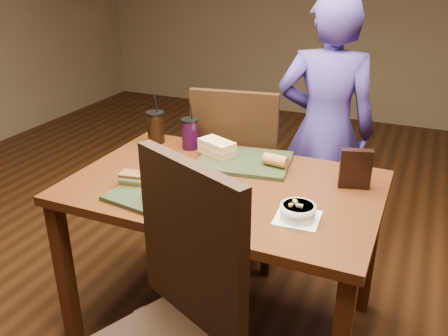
{
  "coord_description": "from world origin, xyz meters",
  "views": [
    {
      "loc": [
        0.73,
        -1.66,
        1.62
      ],
      "look_at": [
        0.0,
        0.0,
        0.82
      ],
      "focal_mm": 38.0,
      "sensor_mm": 36.0,
      "label": 1
    }
  ],
  "objects_px": {
    "salad_bowl": "(176,188)",
    "cup_cola": "(156,127)",
    "chair_near": "(176,319)",
    "dining_table": "(224,202)",
    "tray_far": "(244,161)",
    "baguette_near": "(184,208)",
    "sandwich_far": "(217,147)",
    "chair_far": "(241,169)",
    "soup_bowl": "(298,211)",
    "diner": "(325,131)",
    "tray_near": "(166,196)",
    "baguette_far": "(276,161)",
    "chip_bag": "(355,169)",
    "cup_berry": "(190,134)",
    "sandwich_near": "(132,178)"
  },
  "relations": [
    {
      "from": "salad_bowl",
      "to": "cup_cola",
      "type": "bearing_deg",
      "value": 127.78
    },
    {
      "from": "chair_near",
      "to": "cup_cola",
      "type": "height_order",
      "value": "chair_near"
    },
    {
      "from": "dining_table",
      "to": "tray_far",
      "type": "height_order",
      "value": "tray_far"
    },
    {
      "from": "baguette_near",
      "to": "salad_bowl",
      "type": "bearing_deg",
      "value": 130.87
    },
    {
      "from": "salad_bowl",
      "to": "sandwich_far",
      "type": "bearing_deg",
      "value": 94.81
    },
    {
      "from": "chair_far",
      "to": "soup_bowl",
      "type": "bearing_deg",
      "value": -54.37
    },
    {
      "from": "diner",
      "to": "salad_bowl",
      "type": "relative_size",
      "value": 6.35
    },
    {
      "from": "soup_bowl",
      "to": "tray_near",
      "type": "bearing_deg",
      "value": -174.46
    },
    {
      "from": "sandwich_far",
      "to": "baguette_near",
      "type": "distance_m",
      "value": 0.6
    },
    {
      "from": "chair_far",
      "to": "tray_near",
      "type": "relative_size",
      "value": 2.46
    },
    {
      "from": "diner",
      "to": "soup_bowl",
      "type": "distance_m",
      "value": 1.02
    },
    {
      "from": "baguette_near",
      "to": "cup_cola",
      "type": "xyz_separation_m",
      "value": [
        -0.51,
        0.65,
        0.04
      ]
    },
    {
      "from": "chair_far",
      "to": "baguette_far",
      "type": "xyz_separation_m",
      "value": [
        0.29,
        -0.31,
        0.22
      ]
    },
    {
      "from": "tray_near",
      "to": "cup_cola",
      "type": "height_order",
      "value": "cup_cola"
    },
    {
      "from": "tray_near",
      "to": "baguette_far",
      "type": "xyz_separation_m",
      "value": [
        0.31,
        0.44,
        0.04
      ]
    },
    {
      "from": "tray_far",
      "to": "chip_bag",
      "type": "distance_m",
      "value": 0.52
    },
    {
      "from": "diner",
      "to": "tray_far",
      "type": "height_order",
      "value": "diner"
    },
    {
      "from": "diner",
      "to": "cup_cola",
      "type": "bearing_deg",
      "value": 25.9
    },
    {
      "from": "diner",
      "to": "salad_bowl",
      "type": "height_order",
      "value": "diner"
    },
    {
      "from": "tray_near",
      "to": "soup_bowl",
      "type": "relative_size",
      "value": 2.48
    },
    {
      "from": "chair_near",
      "to": "diner",
      "type": "xyz_separation_m",
      "value": [
        0.11,
        1.51,
        0.14
      ]
    },
    {
      "from": "dining_table",
      "to": "sandwich_far",
      "type": "bearing_deg",
      "value": 120.66
    },
    {
      "from": "sandwich_far",
      "to": "chip_bag",
      "type": "distance_m",
      "value": 0.66
    },
    {
      "from": "sandwich_far",
      "to": "cup_berry",
      "type": "relative_size",
      "value": 0.83
    },
    {
      "from": "diner",
      "to": "salad_bowl",
      "type": "xyz_separation_m",
      "value": [
        -0.35,
        -1.07,
        0.06
      ]
    },
    {
      "from": "dining_table",
      "to": "baguette_far",
      "type": "xyz_separation_m",
      "value": [
        0.16,
        0.22,
        0.14
      ]
    },
    {
      "from": "soup_bowl",
      "to": "cup_cola",
      "type": "height_order",
      "value": "cup_cola"
    },
    {
      "from": "dining_table",
      "to": "chair_near",
      "type": "distance_m",
      "value": 0.69
    },
    {
      "from": "diner",
      "to": "sandwich_near",
      "type": "bearing_deg",
      "value": 51.62
    },
    {
      "from": "dining_table",
      "to": "chip_bag",
      "type": "relative_size",
      "value": 7.73
    },
    {
      "from": "diner",
      "to": "cup_cola",
      "type": "relative_size",
      "value": 5.94
    },
    {
      "from": "dining_table",
      "to": "sandwich_near",
      "type": "bearing_deg",
      "value": -150.97
    },
    {
      "from": "chip_bag",
      "to": "tray_near",
      "type": "bearing_deg",
      "value": -164.77
    },
    {
      "from": "sandwich_near",
      "to": "chair_far",
      "type": "bearing_deg",
      "value": 74.45
    },
    {
      "from": "diner",
      "to": "baguette_far",
      "type": "height_order",
      "value": "diner"
    },
    {
      "from": "sandwich_far",
      "to": "baguette_far",
      "type": "bearing_deg",
      "value": -4.14
    },
    {
      "from": "baguette_far",
      "to": "tray_far",
      "type": "bearing_deg",
      "value": 174.51
    },
    {
      "from": "salad_bowl",
      "to": "chair_near",
      "type": "bearing_deg",
      "value": -61.75
    },
    {
      "from": "dining_table",
      "to": "baguette_far",
      "type": "relative_size",
      "value": 12.03
    },
    {
      "from": "chair_near",
      "to": "sandwich_far",
      "type": "xyz_separation_m",
      "value": [
        -0.28,
        0.91,
        0.2
      ]
    },
    {
      "from": "chair_near",
      "to": "cup_cola",
      "type": "relative_size",
      "value": 4.32
    },
    {
      "from": "diner",
      "to": "sandwich_far",
      "type": "bearing_deg",
      "value": 48.1
    },
    {
      "from": "dining_table",
      "to": "chip_bag",
      "type": "xyz_separation_m",
      "value": [
        0.51,
        0.18,
        0.17
      ]
    },
    {
      "from": "sandwich_near",
      "to": "chair_near",
      "type": "bearing_deg",
      "value": -46.01
    },
    {
      "from": "cup_cola",
      "to": "soup_bowl",
      "type": "bearing_deg",
      "value": -28.12
    },
    {
      "from": "cup_cola",
      "to": "chip_bag",
      "type": "distance_m",
      "value": 1.04
    },
    {
      "from": "sandwich_far",
      "to": "cup_berry",
      "type": "height_order",
      "value": "cup_berry"
    },
    {
      "from": "diner",
      "to": "tray_far",
      "type": "relative_size",
      "value": 3.56
    },
    {
      "from": "soup_bowl",
      "to": "baguette_near",
      "type": "bearing_deg",
      "value": -155.28
    },
    {
      "from": "tray_near",
      "to": "cup_cola",
      "type": "bearing_deg",
      "value": 124.72
    }
  ]
}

